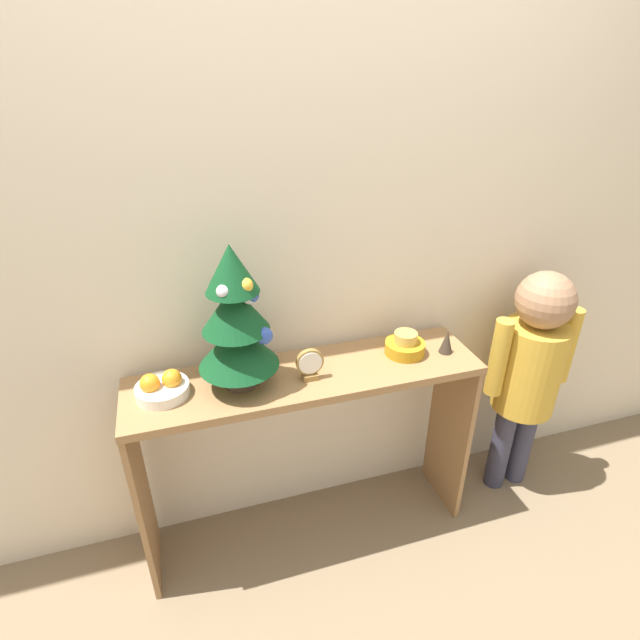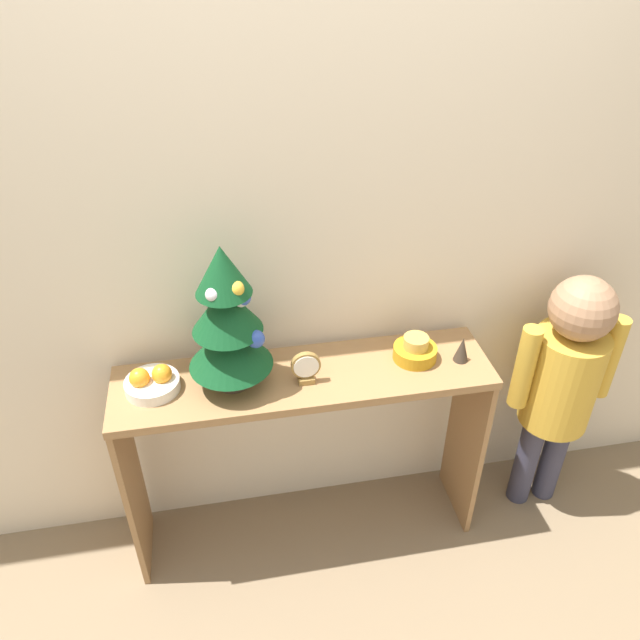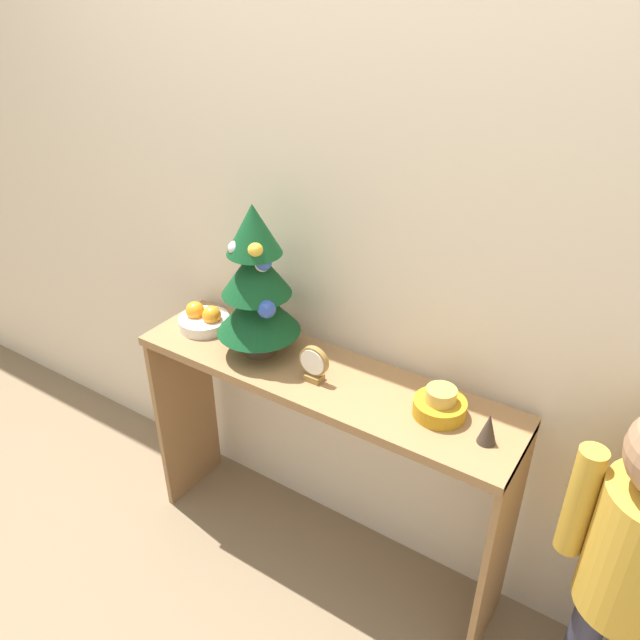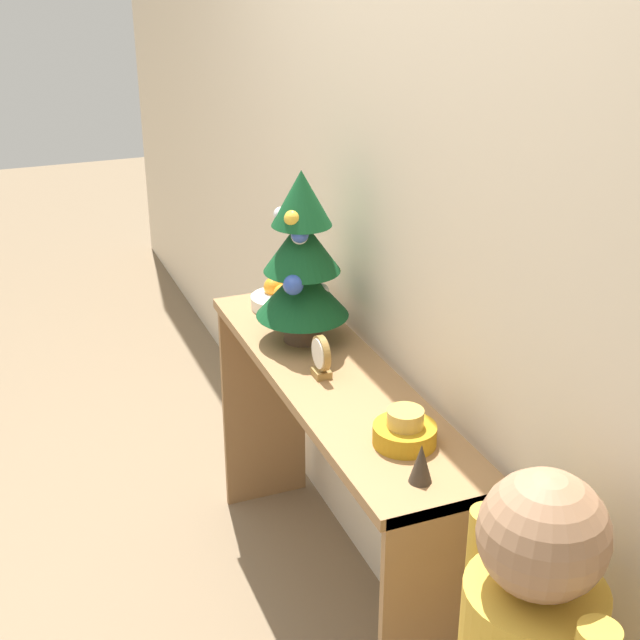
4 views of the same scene
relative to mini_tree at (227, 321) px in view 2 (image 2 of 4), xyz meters
name	(u,v)px [view 2 (image 2 of 4)]	position (x,y,z in m)	size (l,w,h in m)	color
ground_plane	(314,560)	(0.23, -0.16, -1.04)	(12.00, 12.00, 0.00)	#7A664C
back_wall	(292,224)	(0.23, 0.21, 0.21)	(7.00, 0.05, 2.50)	beige
console_table	(305,414)	(0.23, 0.00, -0.43)	(1.27, 0.32, 0.80)	olive
mini_tree	(227,321)	(0.00, 0.00, 0.00)	(0.27, 0.27, 0.51)	#4C3828
fruit_bowl	(152,382)	(-0.26, 0.02, -0.22)	(0.18, 0.18, 0.09)	silver
singing_bowl	(415,350)	(0.62, 0.02, -0.22)	(0.15, 0.15, 0.09)	#B78419
desk_clock	(306,368)	(0.23, -0.04, -0.19)	(0.10, 0.04, 0.12)	olive
figurine	(462,349)	(0.77, -0.02, -0.20)	(0.05, 0.05, 0.09)	#382D23
child_figure	(564,375)	(1.20, -0.01, -0.38)	(0.40, 0.26, 1.07)	#38384C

